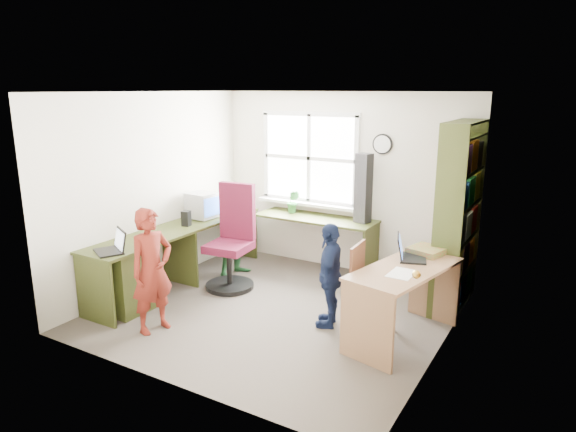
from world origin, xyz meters
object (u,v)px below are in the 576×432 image
object	(u,v)px
l_desk	(170,261)
crt_monitor	(202,205)
potted_plant	(293,202)
person_red	(152,271)
swivel_chair	(232,243)
laptop_right	(408,253)
person_navy	(330,275)
cd_tower	(363,188)
right_desk	(404,288)
laptop_left	(113,247)
bookshelf	(458,221)
wooden_chair	(367,286)
person_green	(239,231)

from	to	relation	value
l_desk	crt_monitor	bearing A→B (deg)	104.28
potted_plant	person_red	distance (m)	2.52
swivel_chair	laptop_right	distance (m)	2.25
l_desk	person_navy	distance (m)	1.98
swivel_chair	person_navy	xyz separation A→B (m)	(1.54, -0.38, 0.00)
l_desk	cd_tower	bearing A→B (deg)	46.24
right_desk	cd_tower	size ratio (longest dim) A/B	1.58
crt_monitor	laptop_left	bearing A→B (deg)	-82.34
bookshelf	wooden_chair	size ratio (longest dim) A/B	2.25
l_desk	bookshelf	xyz separation A→B (m)	(2.96, 1.47, 0.55)
l_desk	laptop_left	world-z (taller)	laptop_left
person_red	laptop_right	bearing A→B (deg)	-46.10
laptop_left	laptop_right	xyz separation A→B (m)	(2.77, 1.34, 0.01)
laptop_left	person_red	xyz separation A→B (m)	(0.56, -0.02, -0.16)
crt_monitor	cd_tower	world-z (taller)	cd_tower
right_desk	wooden_chair	distance (m)	0.37
wooden_chair	laptop_right	world-z (taller)	laptop_right
right_desk	person_green	xyz separation A→B (m)	(-2.47, 0.70, 0.05)
bookshelf	laptop_left	distance (m)	3.77
l_desk	person_navy	size ratio (longest dim) A/B	2.65
crt_monitor	potted_plant	world-z (taller)	crt_monitor
person_green	laptop_right	bearing A→B (deg)	-89.37
crt_monitor	swivel_chair	bearing A→B (deg)	-15.36
right_desk	bookshelf	xyz separation A→B (m)	(0.23, 1.12, 0.45)
potted_plant	crt_monitor	bearing A→B (deg)	-135.72
l_desk	laptop_left	xyz separation A→B (m)	(-0.11, -0.72, 0.35)
l_desk	cd_tower	xyz separation A→B (m)	(1.70, 1.77, 0.74)
laptop_left	person_red	size ratio (longest dim) A/B	0.34
right_desk	l_desk	bearing A→B (deg)	-160.25
crt_monitor	laptop_left	size ratio (longest dim) A/B	0.86
right_desk	swivel_chair	xyz separation A→B (m)	(-2.30, 0.32, 0.01)
person_red	right_desk	bearing A→B (deg)	-52.18
laptop_right	person_navy	size ratio (longest dim) A/B	0.38
wooden_chair	potted_plant	world-z (taller)	potted_plant
l_desk	wooden_chair	xyz separation A→B (m)	(2.36, 0.30, 0.05)
person_red	person_navy	distance (m)	1.82
wooden_chair	laptop_left	size ratio (longest dim) A/B	2.15
swivel_chair	laptop_left	world-z (taller)	swivel_chair
person_green	right_desk	bearing A→B (deg)	-95.13
wooden_chair	crt_monitor	distance (m)	2.69
right_desk	wooden_chair	xyz separation A→B (m)	(-0.36, -0.05, -0.04)
person_green	wooden_chair	bearing A→B (deg)	-98.85
swivel_chair	cd_tower	xyz separation A→B (m)	(1.27, 1.11, 0.64)
right_desk	cd_tower	world-z (taller)	cd_tower
l_desk	wooden_chair	size ratio (longest dim) A/B	3.16
swivel_chair	laptop_right	world-z (taller)	swivel_chair
l_desk	laptop_left	distance (m)	0.81
person_navy	right_desk	bearing A→B (deg)	78.85
crt_monitor	person_green	world-z (taller)	person_green
crt_monitor	laptop_right	xyz separation A→B (m)	(2.89, -0.27, -0.11)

